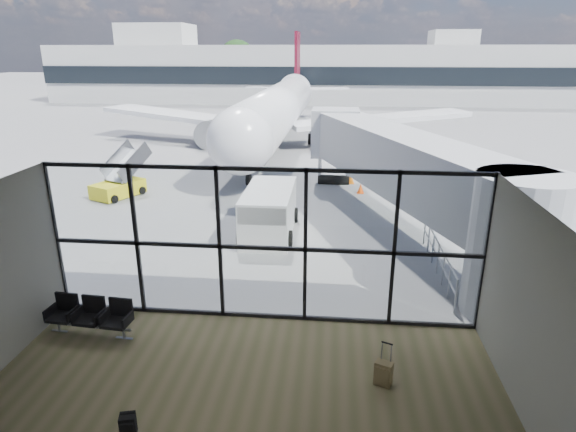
% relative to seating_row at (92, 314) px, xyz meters
% --- Properties ---
extents(ground, '(220.00, 220.00, 0.00)m').
position_rel_seating_row_xyz_m(ground, '(4.55, 41.25, -0.58)').
color(ground, slate).
rests_on(ground, ground).
extents(lounge_shell, '(12.02, 8.01, 4.51)m').
position_rel_seating_row_xyz_m(lounge_shell, '(4.55, -3.55, 2.07)').
color(lounge_shell, '#696542').
rests_on(lounge_shell, ground).
extents(glass_curtain_wall, '(12.10, 0.12, 4.50)m').
position_rel_seating_row_xyz_m(glass_curtain_wall, '(4.55, 1.25, 1.67)').
color(glass_curtain_wall, white).
rests_on(glass_curtain_wall, ground).
extents(jet_bridge, '(8.00, 16.50, 4.33)m').
position_rel_seating_row_xyz_m(jet_bridge, '(9.45, 8.32, 2.18)').
color(jet_bridge, gray).
rests_on(jet_bridge, ground).
extents(apron_railing, '(0.06, 5.46, 1.11)m').
position_rel_seating_row_xyz_m(apron_railing, '(10.15, 4.75, 0.14)').
color(apron_railing, gray).
rests_on(apron_railing, ground).
extents(far_terminal, '(80.00, 12.20, 11.00)m').
position_rel_seating_row_xyz_m(far_terminal, '(3.97, 63.22, 3.63)').
color(far_terminal, beige).
rests_on(far_terminal, ground).
extents(tree_0, '(4.95, 4.95, 7.12)m').
position_rel_seating_row_xyz_m(tree_0, '(-40.45, 73.25, 4.05)').
color(tree_0, '#382619').
rests_on(tree_0, ground).
extents(tree_1, '(5.61, 5.61, 8.07)m').
position_rel_seating_row_xyz_m(tree_1, '(-34.45, 73.25, 4.67)').
color(tree_1, '#382619').
rests_on(tree_1, ground).
extents(tree_2, '(6.27, 6.27, 9.03)m').
position_rel_seating_row_xyz_m(tree_2, '(-28.45, 73.25, 5.29)').
color(tree_2, '#382619').
rests_on(tree_2, ground).
extents(tree_3, '(4.95, 4.95, 7.12)m').
position_rel_seating_row_xyz_m(tree_3, '(-22.45, 73.25, 4.05)').
color(tree_3, '#382619').
rests_on(tree_3, ground).
extents(tree_4, '(5.61, 5.61, 8.07)m').
position_rel_seating_row_xyz_m(tree_4, '(-16.45, 73.25, 4.67)').
color(tree_4, '#382619').
rests_on(tree_4, ground).
extents(tree_5, '(6.27, 6.27, 9.03)m').
position_rel_seating_row_xyz_m(tree_5, '(-10.45, 73.25, 5.29)').
color(tree_5, '#382619').
rests_on(tree_5, ground).
extents(seating_row, '(2.37, 0.84, 1.05)m').
position_rel_seating_row_xyz_m(seating_row, '(0.00, 0.00, 0.00)').
color(seating_row, gray).
rests_on(seating_row, ground).
extents(backpack, '(0.36, 0.35, 0.48)m').
position_rel_seating_row_xyz_m(backpack, '(2.49, -3.51, -0.35)').
color(backpack, black).
rests_on(backpack, ground).
extents(suitcase, '(0.46, 0.39, 1.08)m').
position_rel_seating_row_xyz_m(suitcase, '(7.76, -1.46, -0.26)').
color(suitcase, olive).
rests_on(suitcase, ground).
extents(airliner, '(31.22, 36.11, 9.30)m').
position_rel_seating_row_xyz_m(airliner, '(1.79, 29.38, 2.25)').
color(airliner, white).
rests_on(airliner, ground).
extents(service_van, '(2.20, 4.47, 1.94)m').
position_rel_seating_row_xyz_m(service_van, '(3.81, 7.94, 0.41)').
color(service_van, silver).
rests_on(service_van, ground).
extents(belt_loader, '(2.30, 4.47, 1.96)m').
position_rel_seating_row_xyz_m(belt_loader, '(0.25, 21.58, 0.08)').
color(belt_loader, black).
rests_on(belt_loader, ground).
extents(mobile_stairs, '(2.60, 3.42, 2.19)m').
position_rel_seating_row_xyz_m(mobile_stairs, '(-4.88, 12.71, -0.06)').
color(mobile_stairs, gold).
rests_on(mobile_stairs, ground).
extents(traffic_cone_a, '(0.44, 0.44, 0.63)m').
position_rel_seating_row_xyz_m(traffic_cone_a, '(2.74, 11.25, -0.29)').
color(traffic_cone_a, orange).
rests_on(traffic_cone_a, ground).
extents(traffic_cone_b, '(0.42, 0.42, 0.59)m').
position_rel_seating_row_xyz_m(traffic_cone_b, '(7.46, 16.50, -0.30)').
color(traffic_cone_b, orange).
rests_on(traffic_cone_b, ground).
extents(traffic_cone_c, '(0.37, 0.37, 0.53)m').
position_rel_seating_row_xyz_m(traffic_cone_c, '(7.94, 14.54, -0.33)').
color(traffic_cone_c, '#FF520D').
rests_on(traffic_cone_c, ground).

